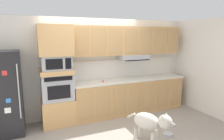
% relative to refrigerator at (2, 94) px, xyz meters
% --- Properties ---
extents(ground_plane, '(9.60, 9.60, 0.00)m').
position_rel_refrigerator_xyz_m(ground_plane, '(2.07, -0.68, -0.88)').
color(ground_plane, '#9E9389').
extents(back_kitchen_wall, '(6.20, 0.12, 2.50)m').
position_rel_refrigerator_xyz_m(back_kitchen_wall, '(2.07, 0.43, 0.37)').
color(back_kitchen_wall, silver).
rests_on(back_kitchen_wall, ground).
extents(side_panel_right, '(0.12, 7.10, 2.50)m').
position_rel_refrigerator_xyz_m(side_panel_right, '(4.87, -0.68, 0.37)').
color(side_panel_right, white).
rests_on(side_panel_right, ground).
extents(refrigerator, '(0.76, 0.73, 1.76)m').
position_rel_refrigerator_xyz_m(refrigerator, '(0.00, 0.00, 0.00)').
color(refrigerator, black).
rests_on(refrigerator, ground).
extents(oven_base_cabinet, '(0.74, 0.62, 0.60)m').
position_rel_refrigerator_xyz_m(oven_base_cabinet, '(1.11, 0.07, -0.58)').
color(oven_base_cabinet, tan).
rests_on(oven_base_cabinet, ground).
extents(built_in_oven, '(0.70, 0.62, 0.60)m').
position_rel_refrigerator_xyz_m(built_in_oven, '(1.11, 0.07, 0.02)').
color(built_in_oven, '#A8AAAF').
rests_on(built_in_oven, oven_base_cabinet).
extents(appliance_mid_shelf, '(0.74, 0.62, 0.10)m').
position_rel_refrigerator_xyz_m(appliance_mid_shelf, '(1.11, 0.07, 0.37)').
color(appliance_mid_shelf, tan).
rests_on(appliance_mid_shelf, built_in_oven).
extents(microwave, '(0.64, 0.54, 0.32)m').
position_rel_refrigerator_xyz_m(microwave, '(1.11, 0.07, 0.58)').
color(microwave, '#A8AAAF').
rests_on(microwave, appliance_mid_shelf).
extents(appliance_upper_cabinet, '(0.74, 0.62, 0.68)m').
position_rel_refrigerator_xyz_m(appliance_upper_cabinet, '(1.11, 0.07, 1.08)').
color(appliance_upper_cabinet, tan).
rests_on(appliance_upper_cabinet, microwave).
extents(lower_cabinet_run, '(3.07, 0.63, 0.88)m').
position_rel_refrigerator_xyz_m(lower_cabinet_run, '(3.02, 0.07, -0.44)').
color(lower_cabinet_run, tan).
rests_on(lower_cabinet_run, ground).
extents(countertop_slab, '(3.11, 0.64, 0.04)m').
position_rel_refrigerator_xyz_m(countertop_slab, '(3.02, 0.07, 0.02)').
color(countertop_slab, silver).
rests_on(countertop_slab, lower_cabinet_run).
extents(backsplash_panel, '(3.11, 0.02, 0.50)m').
position_rel_refrigerator_xyz_m(backsplash_panel, '(3.02, 0.36, 0.29)').
color(backsplash_panel, white).
rests_on(backsplash_panel, countertop_slab).
extents(upper_cabinet_with_hood, '(3.07, 0.48, 0.88)m').
position_rel_refrigerator_xyz_m(upper_cabinet_with_hood, '(3.03, 0.19, 1.02)').
color(upper_cabinet_with_hood, tan).
rests_on(upper_cabinet_with_hood, backsplash_panel).
extents(screwdriver, '(0.16, 0.15, 0.03)m').
position_rel_refrigerator_xyz_m(screwdriver, '(2.24, 0.03, 0.05)').
color(screwdriver, red).
rests_on(screwdriver, countertop_slab).
extents(dog, '(0.60, 0.91, 0.67)m').
position_rel_refrigerator_xyz_m(dog, '(2.61, -1.54, -0.45)').
color(dog, beige).
rests_on(dog, ground).
extents(dog_food_bowl, '(0.20, 0.20, 0.06)m').
position_rel_refrigerator_xyz_m(dog_food_bowl, '(3.11, -1.45, -0.85)').
color(dog_food_bowl, '#B2B7BC').
rests_on(dog_food_bowl, ground).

